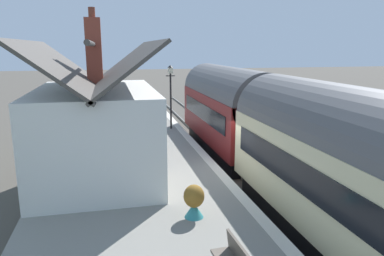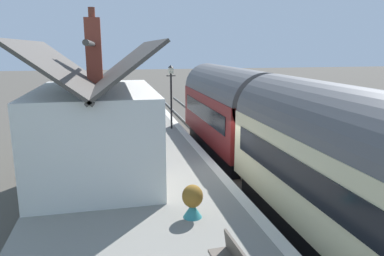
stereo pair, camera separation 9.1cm
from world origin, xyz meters
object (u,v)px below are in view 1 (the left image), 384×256
at_px(planter_edge_near, 131,117).
at_px(bench_near_building, 144,113).
at_px(train, 326,158).
at_px(lamp_post_platform, 171,84).
at_px(station_building, 97,128).
at_px(planter_bench_left, 118,122).
at_px(planter_edge_far, 194,201).
at_px(planter_by_door, 115,133).

bearing_deg(planter_edge_near, bench_near_building, -78.51).
distance_m(train, lamp_post_platform, 11.16).
xyz_separation_m(planter_edge_near, lamp_post_platform, (-2.45, -2.03, 2.18)).
height_order(station_building, planter_bench_left, station_building).
bearing_deg(lamp_post_platform, train, -166.69).
height_order(train, planter_bench_left, train).
xyz_separation_m(train, planter_bench_left, (11.55, 5.40, -1.02)).
distance_m(planter_edge_far, lamp_post_platform, 11.04).
bearing_deg(planter_bench_left, planter_edge_near, -25.48).
height_order(bench_near_building, planter_edge_far, planter_edge_far).
height_order(station_building, lamp_post_platform, station_building).
xyz_separation_m(bench_near_building, planter_bench_left, (-1.87, 1.62, -0.11)).
height_order(station_building, planter_edge_far, station_building).
bearing_deg(station_building, train, -122.98).
bearing_deg(lamp_post_platform, planter_edge_far, 173.47).
xyz_separation_m(train, planter_edge_near, (13.25, 4.59, -1.11)).
height_order(bench_near_building, lamp_post_platform, lamp_post_platform).
distance_m(train, planter_by_door, 10.81).
xyz_separation_m(planter_bench_left, planter_edge_far, (-11.53, -1.61, 0.08)).
bearing_deg(planter_edge_far, station_building, 31.65).
bearing_deg(lamp_post_platform, planter_by_door, 118.09).
bearing_deg(lamp_post_platform, bench_near_building, 25.10).
xyz_separation_m(station_building, planter_by_door, (5.08, -0.65, -1.35)).
height_order(planter_edge_near, lamp_post_platform, lamp_post_platform).
xyz_separation_m(planter_edge_near, planter_edge_far, (-13.23, -0.80, 0.17)).
xyz_separation_m(station_building, planter_edge_far, (-4.06, -2.50, -1.21)).
xyz_separation_m(bench_near_building, lamp_post_platform, (-2.61, -1.22, 1.98)).
relative_size(bench_near_building, lamp_post_platform, 0.40).
bearing_deg(planter_bench_left, lamp_post_platform, -104.66).
relative_size(bench_near_building, planter_bench_left, 1.94).
distance_m(bench_near_building, planter_bench_left, 2.48).
bearing_deg(planter_bench_left, bench_near_building, -40.95).
bearing_deg(station_building, planter_edge_far, -148.35).
height_order(planter_edge_far, planter_by_door, planter_edge_far).
height_order(train, lamp_post_platform, lamp_post_platform).
relative_size(train, planter_bench_left, 35.36).
xyz_separation_m(train, planter_edge_far, (0.02, 3.79, -0.94)).
xyz_separation_m(train, station_building, (4.08, 6.30, 0.28)).
xyz_separation_m(bench_near_building, planter_edge_near, (-0.16, 0.81, -0.20)).
bearing_deg(planter_bench_left, planter_edge_far, -172.04).
bearing_deg(lamp_post_platform, planter_edge_near, 39.71).
distance_m(planter_edge_far, planter_by_door, 9.32).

